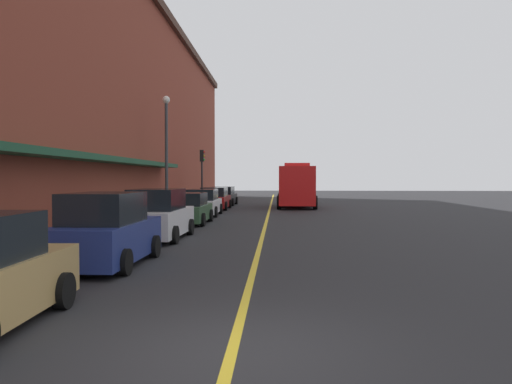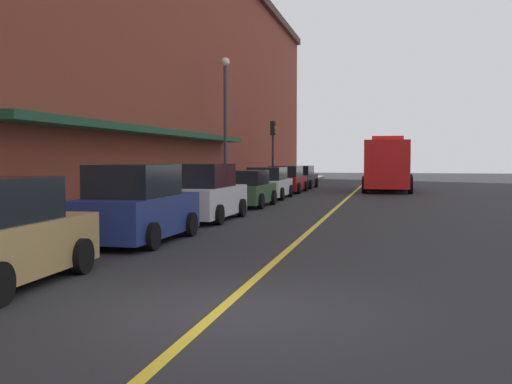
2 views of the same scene
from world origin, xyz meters
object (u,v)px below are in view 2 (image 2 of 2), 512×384
Objects in this scene: parked_car_6 at (300,177)px; parking_meter_1 at (173,187)px; parked_car_1 at (137,206)px; traffic_light_near at (273,141)px; parked_car_5 at (286,180)px; parked_car_2 at (204,194)px; fire_truck at (389,166)px; street_lamp_left at (225,112)px; parking_meter_0 at (194,184)px; parked_car_3 at (246,189)px; parked_car_4 at (268,184)px.

parked_car_6 is 21.74m from parking_meter_1.
parked_car_1 is 25.63m from traffic_light_near.
parked_car_1 is at bearing -179.46° from parked_car_5.
parked_car_6 is at bearing 1.40° from parked_car_2.
fire_truck is 1.20× the size of street_lamp_left.
parked_car_6 is at bearing 65.95° from traffic_light_near.
parked_car_6 reaches higher than parking_meter_1.
parking_meter_0 is 0.31× the size of traffic_light_near.
parking_meter_0 is 7.84m from street_lamp_left.
parked_car_5 is 0.57× the size of fire_truck.
street_lamp_left is (-2.08, 4.44, 3.66)m from parked_car_3.
parked_car_1 is 0.62× the size of street_lamp_left.
fire_truck reaches higher than parked_car_1.
parked_car_5 is 1.11× the size of traffic_light_near.
parked_car_2 is at bearing 0.63° from parked_car_1.
street_lamp_left is at bearing -37.78° from fire_truck.
fire_truck is (6.01, -2.40, 0.87)m from parked_car_6.
parked_car_5 is 16.27m from parking_meter_1.
parked_car_5 reaches higher than parked_car_3.
street_lamp_left is (-1.99, -0.98, 3.64)m from parked_car_4.
parked_car_2 is 6.11m from parked_car_3.
parked_car_6 is at bearing -110.59° from fire_truck.
parked_car_5 reaches higher than parking_meter_1.
parked_car_2 is at bearing -177.79° from parked_car_6.
street_lamp_left is at bearing 172.82° from parked_car_6.
parked_car_4 is at bearing -32.80° from fire_truck.
parked_car_6 is at bearing 80.85° from street_lamp_left.
traffic_light_near is (-1.33, 8.36, 2.39)m from parked_car_4.
parked_car_4 is 3.61× the size of parking_meter_1.
parked_car_5 is at bearing 0.95° from parked_car_1.
parked_car_3 is at bearing -179.73° from parked_car_4.
parked_car_1 is 26.72m from fire_truck.
street_lamp_left reaches higher than parking_meter_0.
parked_car_3 is (0.01, 11.71, -0.15)m from parked_car_1.
parked_car_2 is 3.79m from parking_meter_0.
fire_truck is at bearing -34.65° from parked_car_4.
parked_car_3 is 16.73m from parked_car_6.
traffic_light_near is (-7.33, -0.56, 1.55)m from fire_truck.
parked_car_2 is at bearing -67.02° from parking_meter_0.
parking_meter_1 is at bearing 178.32° from parked_car_6.
parked_car_5 is 1.07× the size of parked_car_6.
street_lamp_left is at bearing -94.05° from traffic_light_near.
fire_truck reaches higher than parked_car_2.
street_lamp_left reaches higher than parked_car_3.
parked_car_2 is 17.37m from parked_car_5.
fire_truck is 6.26× the size of parking_meter_0.
parked_car_4 is 8.17m from parking_meter_0.
parked_car_4 is at bearing -179.48° from parked_car_5.
street_lamp_left is (-2.08, 10.55, 3.53)m from parked_car_2.
parked_car_4 is 4.26m from street_lamp_left.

